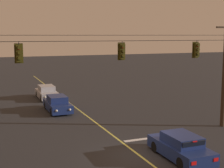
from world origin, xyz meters
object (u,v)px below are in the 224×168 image
object	(u,v)px
traffic_light_leftmost	(19,53)
traffic_light_left_inner	(122,51)
traffic_light_centre	(197,50)
car_waiting_near_lane	(181,147)
car_oncoming_lead	(57,104)
car_oncoming_trailing	(47,93)

from	to	relation	value
traffic_light_leftmost	traffic_light_left_inner	world-z (taller)	same
traffic_light_leftmost	traffic_light_centre	size ratio (longest dim) A/B	1.00
car_waiting_near_lane	traffic_light_leftmost	bearing A→B (deg)	150.82
car_oncoming_lead	car_oncoming_trailing	xyz separation A→B (m)	(0.24, 6.28, 0.00)
traffic_light_leftmost	car_oncoming_trailing	xyz separation A→B (m)	(4.33, 15.58, -5.03)
car_oncoming_trailing	traffic_light_left_inner	bearing A→B (deg)	-82.88
car_waiting_near_lane	car_oncoming_trailing	size ratio (longest dim) A/B	0.98
car_oncoming_lead	car_waiting_near_lane	bearing A→B (deg)	-74.61
car_waiting_near_lane	car_oncoming_lead	bearing A→B (deg)	105.39
car_oncoming_trailing	traffic_light_centre	bearing A→B (deg)	-64.20
traffic_light_left_inner	car_oncoming_lead	xyz separation A→B (m)	(-2.18, 9.30, -5.03)
traffic_light_leftmost	car_oncoming_trailing	bearing A→B (deg)	74.47
traffic_light_leftmost	car_oncoming_lead	world-z (taller)	traffic_light_leftmost
traffic_light_leftmost	car_oncoming_lead	bearing A→B (deg)	66.23
car_oncoming_lead	car_oncoming_trailing	bearing A→B (deg)	87.86
traffic_light_leftmost	traffic_light_left_inner	distance (m)	6.28
traffic_light_centre	car_waiting_near_lane	bearing A→B (deg)	-132.31
traffic_light_leftmost	traffic_light_centre	world-z (taller)	same
traffic_light_centre	car_oncoming_trailing	world-z (taller)	traffic_light_centre
traffic_light_left_inner	car_oncoming_lead	size ratio (longest dim) A/B	0.28
traffic_light_centre	car_oncoming_lead	world-z (taller)	traffic_light_centre
traffic_light_left_inner	car_waiting_near_lane	xyz separation A→B (m)	(1.59, -4.39, -5.03)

